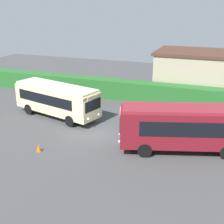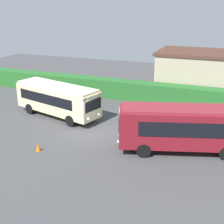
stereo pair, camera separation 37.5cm
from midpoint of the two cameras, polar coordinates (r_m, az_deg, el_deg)
name	(u,v)px [view 1 (the left image)]	position (r m, az deg, el deg)	size (l,w,h in m)	color
ground_plane	(94,134)	(25.25, -3.86, -4.01)	(64.00, 64.00, 0.00)	#424244
bus_cream	(57,99)	(28.85, -10.53, 2.43)	(8.92, 4.61, 3.00)	beige
bus_maroon	(184,126)	(22.20, 12.73, -2.58)	(9.28, 5.01, 3.31)	maroon
person_left	(147,127)	(24.16, 6.11, -2.77)	(0.42, 0.56, 1.80)	silver
person_center	(179,120)	(25.70, 11.91, -1.54)	(0.40, 0.48, 1.90)	silver
hedge_row	(131,90)	(33.84, 3.20, 3.99)	(44.00, 1.70, 2.00)	#246126
depot_building	(213,74)	(36.27, 17.84, 6.61)	(12.62, 6.75, 5.01)	tan
traffic_cone	(39,148)	(22.86, -13.81, -6.38)	(0.36, 0.36, 0.60)	orange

